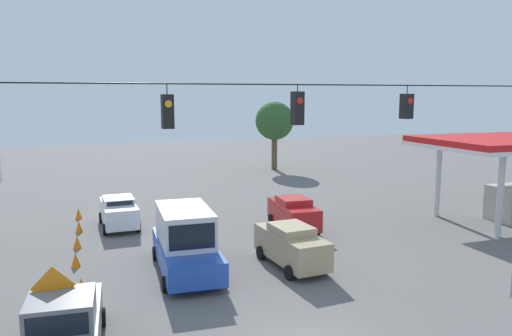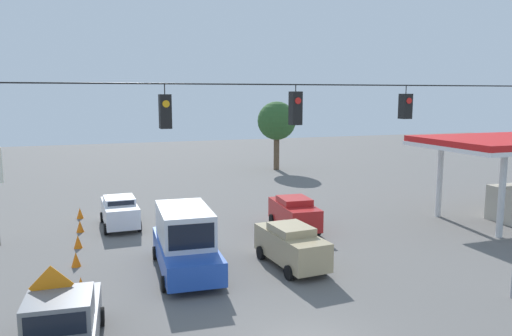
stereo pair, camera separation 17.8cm
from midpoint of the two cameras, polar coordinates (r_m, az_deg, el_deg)
overhead_signal_span at (r=15.65m, az=4.59°, el=-0.42°), size 18.88×0.38×8.92m
sedan_tan_crossing_near at (r=23.22m, az=4.25°, el=-8.77°), size 2.20×4.66×1.95m
sedan_red_oncoming_far at (r=29.35m, az=4.56°, el=-5.13°), size 2.24×4.56×1.92m
box_truck_blue_withflow_mid at (r=22.75m, az=-7.86°, el=-8.17°), size 2.84×6.43×2.85m
pickup_truck_grey_parked_shoulder at (r=16.71m, az=-20.96°, el=-16.54°), size 2.54×5.40×2.12m
sedan_white_withflow_far at (r=30.92m, az=-15.15°, el=-4.79°), size 2.17×4.58×1.83m
traffic_cone_nearest at (r=18.65m, az=-19.46°, el=-15.90°), size 0.44×0.44×0.68m
traffic_cone_second at (r=21.49m, az=-19.14°, el=-12.57°), size 0.44×0.44×0.68m
traffic_cone_third at (r=24.74m, az=-19.69°, el=-9.80°), size 0.44×0.44×0.68m
traffic_cone_fourth at (r=27.53m, az=-19.51°, el=-7.94°), size 0.44×0.44×0.68m
traffic_cone_fifth at (r=30.58m, az=-19.31°, el=-6.31°), size 0.44×0.44×0.68m
traffic_cone_farthest at (r=33.87m, az=-19.33°, el=-4.89°), size 0.44×0.44×0.68m
work_zone_sign at (r=16.51m, az=-22.00°, el=-13.11°), size 1.27×0.06×2.84m
tree_horizon_left at (r=52.02m, az=2.48°, el=5.35°), size 3.99×3.99×7.13m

